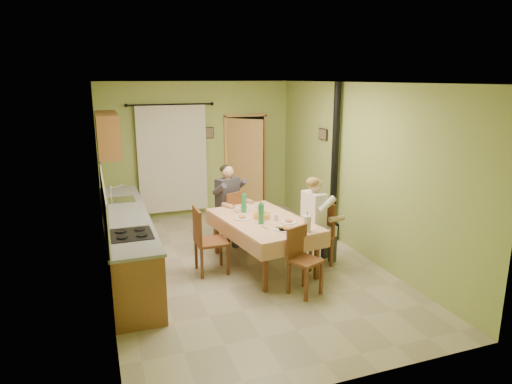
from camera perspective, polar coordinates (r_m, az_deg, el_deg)
name	(u,v)px	position (r m, az deg, el deg)	size (l,w,h in m)	color
floor	(243,266)	(7.25, -1.61, -9.19)	(4.00, 6.00, 0.01)	tan
room_shell	(242,151)	(6.74, -1.71, 5.16)	(4.04, 6.04, 2.82)	#A0B35C
kitchen_run	(127,241)	(7.15, -15.84, -5.96)	(0.64, 3.64, 1.56)	brown
upper_cabinets	(107,134)	(8.09, -18.08, 6.90)	(0.35, 1.40, 0.70)	brown
curtain	(173,159)	(9.49, -10.38, 4.14)	(1.70, 0.07, 2.22)	black
doorway	(245,164)	(9.84, -1.34, 3.46)	(0.96, 0.61, 2.15)	black
dining_table	(263,242)	(7.13, 0.92, -6.32)	(1.41, 2.05, 0.76)	tan
tableware	(267,217)	(6.91, 1.43, -3.09)	(0.85, 1.58, 0.33)	white
chair_far	(230,228)	(8.08, -3.30, -4.51)	(0.55, 0.55, 0.97)	brown
chair_near	(304,274)	(6.31, 6.06, -10.12)	(0.49, 0.49, 0.92)	brown
chair_right	(315,247)	(7.26, 7.39, -6.81)	(0.50, 0.50, 1.01)	brown
chair_left	(211,254)	(6.96, -5.70, -7.68)	(0.46, 0.46, 1.02)	brown
man_far	(229,196)	(7.93, -3.43, -0.45)	(0.65, 0.61, 1.39)	#38333D
man_right	(315,211)	(7.06, 7.44, -2.38)	(0.50, 0.61, 1.39)	silver
stove_flue	(334,185)	(8.20, 9.70, 0.91)	(0.24, 0.24, 2.80)	black
picture_back	(209,133)	(9.65, -5.86, 7.38)	(0.19, 0.03, 0.23)	black
picture_right	(323,134)	(8.61, 8.37, 7.17)	(0.03, 0.31, 0.21)	brown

